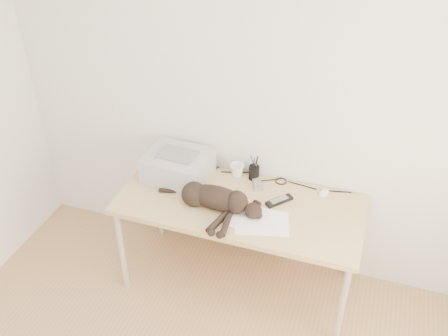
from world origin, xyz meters
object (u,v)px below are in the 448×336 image
(printer, at_px, (178,166))
(pen_cup, at_px, (254,172))
(mug, at_px, (237,170))
(cat, at_px, (213,199))
(mouse, at_px, (324,192))
(desk, at_px, (243,210))

(printer, relative_size, pen_cup, 2.33)
(printer, distance_m, mug, 0.41)
(cat, distance_m, mouse, 0.75)
(mug, xyz_separation_m, pen_cup, (0.12, 0.01, 0.01))
(printer, height_order, pen_cup, printer)
(printer, bearing_deg, cat, -34.62)
(mug, bearing_deg, pen_cup, 4.77)
(desk, height_order, mug, mug)
(desk, distance_m, mug, 0.29)
(desk, relative_size, mouse, 16.35)
(mug, distance_m, pen_cup, 0.12)
(desk, xyz_separation_m, mug, (-0.11, 0.19, 0.18))
(mouse, bearing_deg, cat, -134.02)
(printer, relative_size, mouse, 4.47)
(pen_cup, height_order, mouse, pen_cup)
(desk, bearing_deg, mug, 119.13)
(desk, height_order, pen_cup, pen_cup)
(desk, relative_size, mug, 15.88)
(printer, relative_size, mug, 4.35)
(mug, bearing_deg, desk, -60.87)
(desk, height_order, printer, printer)
(printer, distance_m, pen_cup, 0.53)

